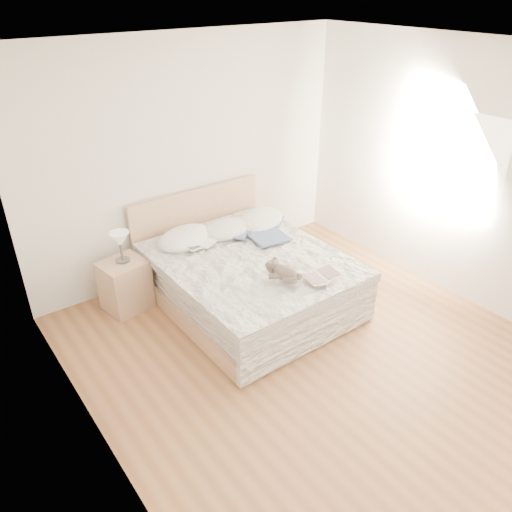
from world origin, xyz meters
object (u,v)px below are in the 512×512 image
(photo_book, at_px, (197,245))
(teddy_bear, at_px, (285,278))
(table_lamp, at_px, (120,241))
(nightstand, at_px, (125,285))
(childrens_book, at_px, (322,276))
(bed, at_px, (246,277))

(photo_book, bearing_deg, teddy_bear, -92.27)
(table_lamp, distance_m, teddy_bear, 1.75)
(nightstand, bearing_deg, photo_book, -17.39)
(photo_book, xyz_separation_m, childrens_book, (0.63, -1.29, 0.00))
(childrens_book, bearing_deg, nightstand, 141.82)
(bed, bearing_deg, teddy_bear, -92.79)
(bed, distance_m, childrens_book, 0.96)
(bed, bearing_deg, table_lamp, 147.36)
(nightstand, height_order, photo_book, photo_book)
(table_lamp, bearing_deg, photo_book, -19.61)
(photo_book, height_order, teddy_bear, teddy_bear)
(childrens_book, xyz_separation_m, teddy_bear, (-0.32, 0.16, 0.02))
(bed, relative_size, photo_book, 5.95)
(bed, relative_size, childrens_book, 5.70)
(nightstand, height_order, childrens_book, childrens_book)
(table_lamp, relative_size, photo_book, 0.92)
(photo_book, height_order, childrens_book, photo_book)
(nightstand, distance_m, teddy_bear, 1.77)
(nightstand, relative_size, childrens_book, 1.49)
(table_lamp, bearing_deg, childrens_book, -48.54)
(bed, distance_m, teddy_bear, 0.78)
(nightstand, bearing_deg, childrens_book, -47.59)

